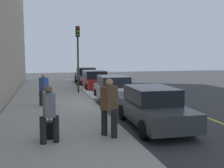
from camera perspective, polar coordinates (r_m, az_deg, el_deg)
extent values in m
plane|color=#333335|center=(15.19, -0.08, -4.17)|extent=(56.00, 56.00, 0.00)
cube|color=#A39E93|center=(14.73, -12.66, -4.35)|extent=(28.00, 4.60, 0.15)
cube|color=gold|center=(16.27, 10.93, -3.58)|extent=(28.00, 0.14, 0.01)
cube|color=white|center=(18.97, -5.17, -1.78)|extent=(6.51, 0.56, 0.22)
cylinder|color=black|center=(25.42, -3.20, 0.73)|extent=(0.64, 0.23, 0.64)
cylinder|color=black|center=(25.14, -6.95, 0.64)|extent=(0.64, 0.23, 0.64)
cylinder|color=black|center=(28.06, -4.31, 1.24)|extent=(0.64, 0.23, 0.64)
cylinder|color=black|center=(27.80, -7.72, 1.16)|extent=(0.64, 0.23, 0.64)
cube|color=navy|center=(26.57, -5.56, 1.54)|extent=(4.37, 1.84, 0.64)
cube|color=black|center=(26.74, -5.65, 2.90)|extent=(2.28, 1.62, 0.60)
cylinder|color=black|center=(20.09, -0.60, -0.71)|extent=(0.64, 0.22, 0.64)
cylinder|color=black|center=(19.76, -5.34, -0.85)|extent=(0.64, 0.22, 0.64)
cylinder|color=black|center=(22.74, -2.24, 0.09)|extent=(0.64, 0.22, 0.64)
cylinder|color=black|center=(22.45, -6.44, -0.02)|extent=(0.64, 0.22, 0.64)
cube|color=maroon|center=(21.21, -3.68, 0.39)|extent=(4.41, 1.80, 0.64)
cube|color=black|center=(21.37, -3.81, 2.10)|extent=(2.30, 1.60, 0.60)
cylinder|color=black|center=(14.58, 4.81, -3.35)|extent=(0.65, 0.24, 0.64)
cylinder|color=black|center=(14.18, -1.70, -3.60)|extent=(0.65, 0.24, 0.64)
cylinder|color=black|center=(17.08, 2.20, -1.93)|extent=(0.65, 0.24, 0.64)
cylinder|color=black|center=(16.74, -3.37, -2.10)|extent=(0.65, 0.24, 0.64)
cube|color=#B7BABF|center=(15.58, 0.43, -1.70)|extent=(4.30, 1.94, 0.64)
cube|color=black|center=(15.72, 0.26, 0.64)|extent=(2.26, 1.67, 0.60)
cylinder|color=black|center=(9.51, 16.62, -8.76)|extent=(0.65, 0.24, 0.64)
cylinder|color=black|center=(8.83, 6.91, -9.71)|extent=(0.65, 0.24, 0.64)
cylinder|color=black|center=(11.89, 10.17, -5.61)|extent=(0.65, 0.24, 0.64)
cylinder|color=black|center=(11.35, 2.29, -6.08)|extent=(0.65, 0.24, 0.64)
cube|color=#383A3D|center=(10.29, 8.82, -5.88)|extent=(4.45, 1.93, 0.64)
cube|color=black|center=(10.38, 8.43, -2.29)|extent=(2.33, 1.67, 0.60)
cylinder|color=black|center=(14.10, -14.96, -2.97)|extent=(0.18, 0.18, 0.77)
cylinder|color=black|center=(14.30, -13.74, -2.82)|extent=(0.18, 0.18, 0.77)
cube|color=#335193|center=(14.10, -14.42, -0.02)|extent=(0.53, 0.48, 0.66)
sphere|color=#D8AD8C|center=(14.06, -14.47, 1.75)|extent=(0.21, 0.21, 0.21)
cylinder|color=black|center=(8.43, 0.46, -8.55)|extent=(0.20, 0.20, 0.87)
cylinder|color=black|center=(8.68, -1.66, -8.11)|extent=(0.20, 0.20, 0.87)
cube|color=brown|center=(8.39, -0.62, -2.98)|extent=(0.55, 0.59, 0.74)
sphere|color=tan|center=(8.32, -0.63, 0.37)|extent=(0.24, 0.24, 0.24)
cylinder|color=black|center=(8.16, -11.91, -9.41)|extent=(0.19, 0.19, 0.81)
cylinder|color=black|center=(8.10, -14.57, -9.61)|extent=(0.19, 0.19, 0.81)
cube|color=slate|center=(7.96, -13.37, -4.33)|extent=(0.50, 0.36, 0.69)
sphere|color=brown|center=(7.89, -13.45, -1.07)|extent=(0.22, 0.22, 0.22)
cylinder|color=#2D2D19|center=(18.33, -7.28, 4.04)|extent=(0.12, 0.12, 3.82)
cube|color=black|center=(18.39, -7.38, 11.09)|extent=(0.26, 0.26, 0.70)
sphere|color=red|center=(18.26, -7.33, 11.79)|extent=(0.14, 0.14, 0.14)
sphere|color=orange|center=(18.24, -7.32, 11.10)|extent=(0.14, 0.14, 0.14)
sphere|color=green|center=(18.22, -7.31, 10.41)|extent=(0.14, 0.14, 0.14)
cube|color=black|center=(8.62, -13.22, -9.58)|extent=(0.34, 0.22, 0.53)
cylinder|color=#4C4C4C|center=(8.51, -13.29, -6.70)|extent=(0.03, 0.03, 0.36)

